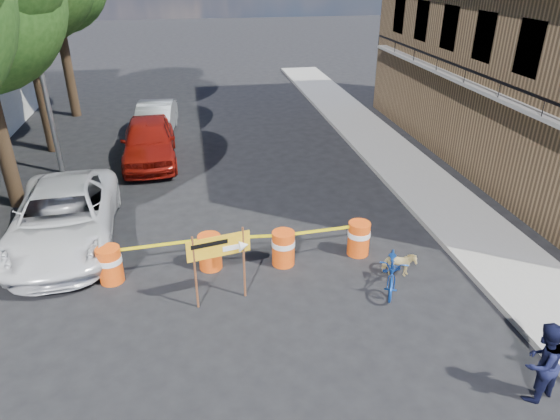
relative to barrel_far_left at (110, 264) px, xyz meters
name	(u,v)px	position (x,y,z in m)	size (l,w,h in m)	color
ground	(270,324)	(3.43, -2.21, -0.47)	(120.00, 120.00, 0.00)	black
sidewalk_east	(424,185)	(9.63, 3.79, -0.40)	(2.40, 40.00, 0.15)	gray
streetlamp	(37,45)	(-2.51, 7.29, 3.90)	(1.25, 0.18, 8.00)	gray
barrel_far_left	(110,264)	(0.00, 0.00, 0.00)	(0.58, 0.58, 0.90)	#EC490D
barrel_mid_left	(210,251)	(2.34, 0.17, 0.00)	(0.58, 0.58, 0.90)	#EC490D
barrel_mid_right	(283,247)	(4.13, 0.02, 0.00)	(0.58, 0.58, 0.90)	#EC490D
barrel_far_right	(359,238)	(6.12, 0.15, 0.00)	(0.58, 0.58, 0.90)	#EC490D
detour_sign	(227,250)	(2.67, -1.23, 0.83)	(1.36, 0.39, 1.78)	#592D19
pedestrian	(541,362)	(7.64, -4.92, 0.30)	(0.75, 0.59, 1.55)	black
bicycle	(394,254)	(6.44, -1.36, 0.41)	(0.62, 0.93, 1.77)	#1547AF
dog	(399,264)	(6.75, -1.01, -0.14)	(0.35, 0.77, 0.65)	#DEC77F
suv_white	(64,218)	(-1.37, 2.05, 0.30)	(2.55, 5.53, 1.54)	silver
sedan_red	(149,141)	(0.52, 7.87, 0.34)	(1.91, 4.75, 1.62)	#99150C
sedan_silver	(156,120)	(0.63, 10.99, 0.22)	(1.47, 4.21, 1.39)	silver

